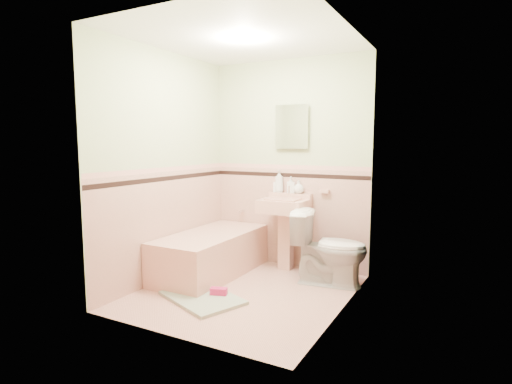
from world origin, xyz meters
The scene contains 32 objects.
floor centered at (0.00, 0.00, 0.00)m, with size 2.20×2.20×0.00m, color #D69F8C.
ceiling centered at (0.00, 0.00, 2.50)m, with size 2.20×2.20×0.00m, color white.
wall_back centered at (0.00, 1.10, 1.25)m, with size 2.50×2.50×0.00m, color beige.
wall_front centered at (0.00, -1.10, 1.25)m, with size 2.50×2.50×0.00m, color beige.
wall_left centered at (-1.00, 0.00, 1.25)m, with size 2.50×2.50×0.00m, color beige.
wall_right centered at (1.00, 0.00, 1.25)m, with size 2.50×2.50×0.00m, color beige.
wainscot_back centered at (0.00, 1.09, 0.60)m, with size 2.00×2.00×0.00m, color #D9A491.
wainscot_front centered at (0.00, -1.09, 0.60)m, with size 2.00×2.00×0.00m, color #D9A491.
wainscot_left centered at (-0.99, 0.00, 0.60)m, with size 2.20×2.20×0.00m, color #D9A491.
wainscot_right centered at (0.99, 0.00, 0.60)m, with size 2.20×2.20×0.00m, color #D9A491.
accent_back centered at (0.00, 1.08, 1.12)m, with size 2.00×2.00×0.00m, color black.
accent_front centered at (0.00, -1.08, 1.12)m, with size 2.00×2.00×0.00m, color black.
accent_left centered at (-0.98, 0.00, 1.12)m, with size 2.20×2.20×0.00m, color black.
accent_right centered at (0.98, 0.00, 1.12)m, with size 2.20×2.20×0.00m, color black.
cap_back centered at (0.00, 1.08, 1.22)m, with size 2.00×2.00×0.00m, color #D69789.
cap_front centered at (0.00, -1.08, 1.22)m, with size 2.00×2.00×0.00m, color #D69789.
cap_left centered at (-0.98, 0.00, 1.22)m, with size 2.20×2.20×0.00m, color #D69789.
cap_right centered at (0.98, 0.00, 1.22)m, with size 2.20×2.20×0.00m, color #D69789.
bathtub centered at (-0.63, 0.33, 0.23)m, with size 0.70×1.50×0.45m, color tan.
tub_faucet centered at (-0.63, 1.05, 0.63)m, with size 0.04×0.04×0.12m, color silver.
sink centered at (0.05, 0.86, 0.43)m, with size 0.54×0.48×0.85m, color tan, non-canonical shape.
sink_faucet centered at (0.05, 1.00, 0.95)m, with size 0.02×0.02×0.10m, color silver.
medicine_cabinet centered at (0.05, 1.07, 1.70)m, with size 0.36×0.04×0.45m, color white.
soap_dish centered at (0.47, 1.06, 0.95)m, with size 0.11×0.06×0.04m, color tan.
soap_bottle_left centered at (-0.10, 1.04, 1.04)m, with size 0.10×0.11×0.27m, color #B2B2B2.
soap_bottle_mid centered at (0.05, 1.04, 1.01)m, with size 0.09×0.09×0.20m, color #B2B2B2.
soap_bottle_right centered at (0.16, 1.04, 0.99)m, with size 0.12×0.12×0.16m, color #B2B2B2.
tube centered at (-0.16, 1.04, 0.97)m, with size 0.04×0.04×0.12m, color white.
toilet centered at (0.68, 0.64, 0.40)m, with size 0.44×0.78×0.79m, color white.
bucket centered at (0.40, 0.89, 0.12)m, with size 0.25×0.25×0.25m, color #1A2FA4, non-canonical shape.
bath_mat centered at (-0.26, -0.36, 0.02)m, with size 0.79×0.53×0.03m, color gray.
shoe centered at (-0.15, -0.25, 0.06)m, with size 0.16×0.08×0.07m, color #BF1E59.
Camera 1 is at (1.99, -3.47, 1.50)m, focal length 28.61 mm.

